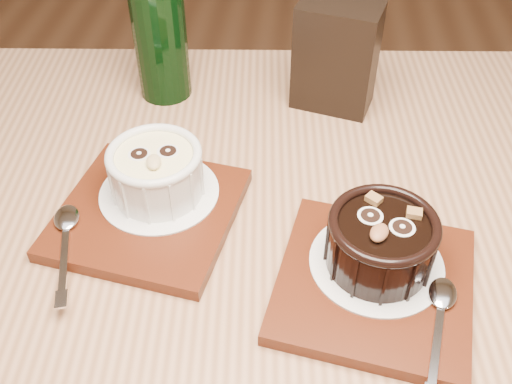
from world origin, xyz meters
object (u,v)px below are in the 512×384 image
Objects in this scene: ramekin_dark at (381,240)px; table at (244,303)px; ramekin_white at (156,170)px; green_bottle at (159,25)px; tray_left at (148,213)px; condiment_stand at (336,57)px; tray_right at (374,284)px.

table is at bearing -164.60° from ramekin_dark.
green_bottle is at bearing 85.96° from ramekin_white.
tray_left is at bearing -122.07° from ramekin_white.
green_bottle is (-0.22, 0.01, 0.03)m from condiment_stand.
condiment_stand reaches higher than table.
ramekin_white is 0.72× the size of condiment_stand.
ramekin_white is (0.01, 0.02, 0.04)m from tray_left.
table is 4.86× the size of green_bottle.
table is 8.97× the size of condiment_stand.
table is 0.15m from tray_left.
table is at bearing 163.16° from tray_right.
condiment_stand is at bearing 49.79° from tray_left.
ramekin_white is 0.24m from ramekin_dark.
ramekin_dark is (0.24, -0.06, 0.04)m from tray_left.
tray_left is at bearing 162.22° from tray_right.
green_bottle reaches higher than condiment_stand.
ramekin_dark is 0.40× the size of green_bottle.
ramekin_dark is at bearing -13.17° from tray_left.
ramekin_dark is 0.29m from condiment_stand.
condiment_stand is 0.54× the size of green_bottle.
ramekin_dark reaches higher than tray_right.
ramekin_dark is at bearing 82.85° from tray_right.
ramekin_white is at bearing -175.55° from ramekin_dark.
tray_right is (0.24, -0.08, 0.00)m from tray_left.
tray_left is 0.26m from green_bottle.
tray_left is at bearing -130.21° from condiment_stand.
ramekin_dark is at bearing -8.34° from table.
ramekin_dark reaches higher than tray_left.
table is 6.97× the size of tray_left.
condiment_stand is (0.20, 0.23, 0.06)m from tray_left.
green_bottle is (-0.26, 0.32, 0.09)m from tray_right.
green_bottle is at bearing 178.01° from condiment_stand.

